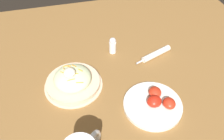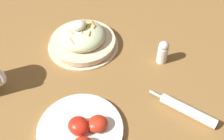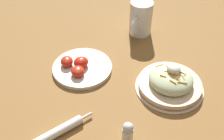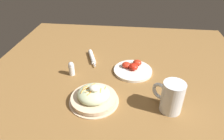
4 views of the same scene
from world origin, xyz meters
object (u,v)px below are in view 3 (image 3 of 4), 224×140
(salad_plate, at_px, (170,82))
(tomato_plate, at_px, (81,67))
(napkin_roll, at_px, (59,131))
(salt_shaker, at_px, (126,133))
(beer_mug, at_px, (140,19))

(salad_plate, xyz_separation_m, tomato_plate, (-0.16, -0.26, -0.01))
(salad_plate, xyz_separation_m, napkin_roll, (0.08, -0.36, -0.02))
(tomato_plate, xyz_separation_m, salt_shaker, (0.31, 0.06, 0.02))
(napkin_roll, relative_size, tomato_plate, 0.86)
(salt_shaker, bearing_deg, tomato_plate, -168.38)
(tomato_plate, bearing_deg, salt_shaker, 11.62)
(beer_mug, relative_size, tomato_plate, 0.67)
(napkin_roll, bearing_deg, salad_plate, 102.62)
(salad_plate, height_order, napkin_roll, salad_plate)
(salad_plate, relative_size, tomato_plate, 1.07)
(tomato_plate, height_order, salt_shaker, salt_shaker)
(napkin_roll, height_order, salt_shaker, salt_shaker)
(beer_mug, distance_m, tomato_plate, 0.32)
(tomato_plate, bearing_deg, napkin_roll, -23.23)
(salad_plate, xyz_separation_m, salt_shaker, (0.15, -0.19, 0.01))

